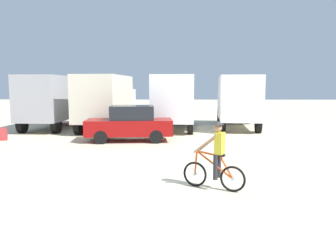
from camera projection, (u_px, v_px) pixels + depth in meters
ground_plane at (146, 178)px, 10.04m from camera, size 120.00×120.00×0.00m
box_truck_grey_hauler at (54, 99)px, 21.67m from camera, size 2.61×6.83×3.35m
box_truck_cream_rv at (107, 100)px, 20.96m from camera, size 2.86×6.91×3.35m
box_truck_avon_van at (174, 100)px, 21.25m from camera, size 2.58×6.82×3.35m
box_truck_white_box at (238, 99)px, 21.86m from camera, size 2.93×6.93×3.35m
sedan_parked at (130, 123)px, 16.70m from camera, size 4.34×2.12×1.76m
cyclist_orange_shirt at (216, 158)px, 8.82m from camera, size 1.58×0.86×1.82m
supply_crate at (1, 134)px, 17.11m from camera, size 0.84×0.89×0.59m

